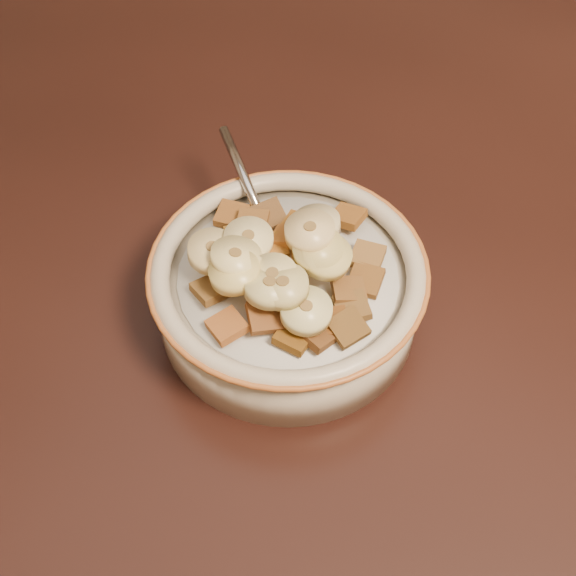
% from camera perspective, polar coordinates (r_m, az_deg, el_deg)
% --- Properties ---
extents(floor, '(4.00, 4.50, 0.10)m').
position_cam_1_polar(floor, '(1.33, 5.32, -17.91)').
color(floor, '#422816').
rests_on(floor, ground).
extents(table, '(1.42, 0.93, 0.04)m').
position_cam_1_polar(table, '(0.66, 10.29, 6.67)').
color(table, black).
rests_on(table, floor).
extents(cereal_bowl, '(0.17, 0.17, 0.04)m').
position_cam_1_polar(cereal_bowl, '(0.53, -0.00, -0.64)').
color(cereal_bowl, '#B4AD90').
rests_on(cereal_bowl, table).
extents(milk, '(0.14, 0.14, 0.00)m').
position_cam_1_polar(milk, '(0.51, -0.00, 0.77)').
color(milk, silver).
rests_on(milk, cereal_bowl).
extents(spoon, '(0.05, 0.05, 0.01)m').
position_cam_1_polar(spoon, '(0.52, -1.10, 3.23)').
color(spoon, beige).
rests_on(spoon, cereal_bowl).
extents(cereal_square_0, '(0.03, 0.03, 0.01)m').
position_cam_1_polar(cereal_square_0, '(0.48, -1.66, -2.06)').
color(cereal_square_0, brown).
rests_on(cereal_square_0, milk).
extents(cereal_square_1, '(0.03, 0.03, 0.01)m').
position_cam_1_polar(cereal_square_1, '(0.49, -1.88, 0.21)').
color(cereal_square_1, brown).
rests_on(cereal_square_1, milk).
extents(cereal_square_2, '(0.02, 0.02, 0.01)m').
position_cam_1_polar(cereal_square_2, '(0.54, -4.01, 5.18)').
color(cereal_square_2, brown).
rests_on(cereal_square_2, milk).
extents(cereal_square_3, '(0.02, 0.02, 0.01)m').
position_cam_1_polar(cereal_square_3, '(0.50, 5.53, 0.57)').
color(cereal_square_3, brown).
rests_on(cereal_square_3, milk).
extents(cereal_square_4, '(0.02, 0.02, 0.01)m').
position_cam_1_polar(cereal_square_4, '(0.52, 0.66, 4.37)').
color(cereal_square_4, brown).
rests_on(cereal_square_4, milk).
extents(cereal_square_5, '(0.02, 0.02, 0.01)m').
position_cam_1_polar(cereal_square_5, '(0.52, -3.24, 3.76)').
color(cereal_square_5, brown).
rests_on(cereal_square_5, milk).
extents(cereal_square_6, '(0.03, 0.03, 0.01)m').
position_cam_1_polar(cereal_square_6, '(0.48, 2.13, -3.29)').
color(cereal_square_6, brown).
rests_on(cereal_square_6, milk).
extents(cereal_square_7, '(0.02, 0.02, 0.01)m').
position_cam_1_polar(cereal_square_7, '(0.54, 4.27, 5.09)').
color(cereal_square_7, '#985E21').
rests_on(cereal_square_7, milk).
extents(cereal_square_8, '(0.03, 0.03, 0.01)m').
position_cam_1_polar(cereal_square_8, '(0.49, 4.58, -1.40)').
color(cereal_square_8, brown).
rests_on(cereal_square_8, milk).
extents(cereal_square_9, '(0.03, 0.03, 0.01)m').
position_cam_1_polar(cereal_square_9, '(0.51, -2.67, 2.68)').
color(cereal_square_9, brown).
rests_on(cereal_square_9, milk).
extents(cereal_square_10, '(0.03, 0.03, 0.01)m').
position_cam_1_polar(cereal_square_10, '(0.50, -1.39, 2.81)').
color(cereal_square_10, '#9D5E1C').
rests_on(cereal_square_10, milk).
extents(cereal_square_11, '(0.02, 0.02, 0.01)m').
position_cam_1_polar(cereal_square_11, '(0.51, 5.68, 2.27)').
color(cereal_square_11, brown).
rests_on(cereal_square_11, milk).
extents(cereal_square_12, '(0.03, 0.03, 0.01)m').
position_cam_1_polar(cereal_square_12, '(0.49, 4.34, -0.20)').
color(cereal_square_12, brown).
rests_on(cereal_square_12, milk).
extents(cereal_square_13, '(0.03, 0.03, 0.01)m').
position_cam_1_polar(cereal_square_13, '(0.52, -3.38, 3.76)').
color(cereal_square_13, '#9B6627').
rests_on(cereal_square_13, milk).
extents(cereal_square_14, '(0.03, 0.03, 0.01)m').
position_cam_1_polar(cereal_square_14, '(0.53, -1.36, 5.17)').
color(cereal_square_14, brown).
rests_on(cereal_square_14, milk).
extents(cereal_square_15, '(0.02, 0.02, 0.01)m').
position_cam_1_polar(cereal_square_15, '(0.48, 0.45, -3.46)').
color(cereal_square_15, brown).
rests_on(cereal_square_15, milk).
extents(cereal_square_16, '(0.02, 0.02, 0.01)m').
position_cam_1_polar(cereal_square_16, '(0.53, -2.55, 4.63)').
color(cereal_square_16, brown).
rests_on(cereal_square_16, milk).
extents(cereal_square_17, '(0.03, 0.03, 0.01)m').
position_cam_1_polar(cereal_square_17, '(0.48, 3.02, -2.50)').
color(cereal_square_17, brown).
rests_on(cereal_square_17, milk).
extents(cereal_square_18, '(0.03, 0.03, 0.01)m').
position_cam_1_polar(cereal_square_18, '(0.49, 1.46, 2.10)').
color(cereal_square_18, brown).
rests_on(cereal_square_18, milk).
extents(cereal_square_19, '(0.03, 0.03, 0.01)m').
position_cam_1_polar(cereal_square_19, '(0.48, -4.36, -2.71)').
color(cereal_square_19, '#9C5826').
rests_on(cereal_square_19, milk).
extents(cereal_square_20, '(0.03, 0.03, 0.01)m').
position_cam_1_polar(cereal_square_20, '(0.52, 2.22, 4.35)').
color(cereal_square_20, brown).
rests_on(cereal_square_20, milk).
extents(cereal_square_21, '(0.02, 0.02, 0.01)m').
position_cam_1_polar(cereal_square_21, '(0.50, 0.03, 3.61)').
color(cereal_square_21, '#98521A').
rests_on(cereal_square_21, milk).
extents(cereal_square_22, '(0.03, 0.03, 0.01)m').
position_cam_1_polar(cereal_square_22, '(0.48, 4.30, -2.81)').
color(cereal_square_22, brown).
rests_on(cereal_square_22, milk).
extents(cereal_square_23, '(0.03, 0.03, 0.01)m').
position_cam_1_polar(cereal_square_23, '(0.50, -5.49, -0.10)').
color(cereal_square_23, olive).
rests_on(cereal_square_23, milk).
extents(banana_slice_0, '(0.04, 0.04, 0.01)m').
position_cam_1_polar(banana_slice_0, '(0.48, -1.12, 0.73)').
color(banana_slice_0, '#FFE9A2').
rests_on(banana_slice_0, milk).
extents(banana_slice_1, '(0.03, 0.03, 0.01)m').
position_cam_1_polar(banana_slice_1, '(0.47, -0.37, 0.12)').
color(banana_slice_1, tan).
rests_on(banana_slice_1, milk).
extents(banana_slice_2, '(0.04, 0.04, 0.01)m').
position_cam_1_polar(banana_slice_2, '(0.49, 1.57, 4.01)').
color(banana_slice_2, '#FFDD95').
rests_on(banana_slice_2, milk).
extents(banana_slice_3, '(0.04, 0.04, 0.01)m').
position_cam_1_polar(banana_slice_3, '(0.47, 1.30, -1.63)').
color(banana_slice_3, beige).
rests_on(banana_slice_3, milk).
extents(banana_slice_4, '(0.04, 0.04, 0.01)m').
position_cam_1_polar(banana_slice_4, '(0.47, -1.31, 0.10)').
color(banana_slice_4, beige).
rests_on(banana_slice_4, milk).
extents(banana_slice_5, '(0.04, 0.04, 0.02)m').
position_cam_1_polar(banana_slice_5, '(0.48, -3.74, 2.16)').
color(banana_slice_5, '#FFDF82').
rests_on(banana_slice_5, milk).
extents(banana_slice_6, '(0.04, 0.04, 0.01)m').
position_cam_1_polar(banana_slice_6, '(0.51, 2.01, 4.51)').
color(banana_slice_6, beige).
rests_on(banana_slice_6, milk).
extents(banana_slice_7, '(0.04, 0.04, 0.02)m').
position_cam_1_polar(banana_slice_7, '(0.48, 2.73, 2.28)').
color(banana_slice_7, '#F4E187').
rests_on(banana_slice_7, milk).
extents(banana_slice_8, '(0.04, 0.04, 0.01)m').
position_cam_1_polar(banana_slice_8, '(0.48, -3.81, 1.11)').
color(banana_slice_8, '#F4E177').
rests_on(banana_slice_8, milk).
extents(banana_slice_9, '(0.04, 0.04, 0.01)m').
position_cam_1_polar(banana_slice_9, '(0.50, -2.82, 3.41)').
color(banana_slice_9, '#FDE5A9').
rests_on(banana_slice_9, milk).
extents(banana_slice_10, '(0.04, 0.04, 0.02)m').
position_cam_1_polar(banana_slice_10, '(0.48, 2.15, 2.74)').
color(banana_slice_10, '#ECD082').
rests_on(banana_slice_10, milk).
extents(banana_slice_11, '(0.04, 0.04, 0.01)m').
position_cam_1_polar(banana_slice_11, '(0.50, -5.38, 2.60)').
color(banana_slice_11, '#DDBD7B').
rests_on(banana_slice_11, milk).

